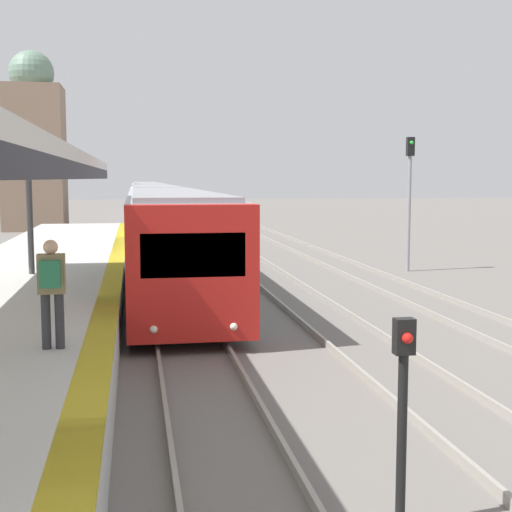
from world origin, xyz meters
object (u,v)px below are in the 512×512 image
object	(u,v)px
person_on_platform	(51,285)
train_near	(151,205)
signal_mast_far	(409,188)
signal_post_near	(403,401)

from	to	relation	value
person_on_platform	train_near	world-z (taller)	train_near
train_near	signal_mast_far	distance (m)	24.72
person_on_platform	train_near	distance (m)	37.68
signal_post_near	signal_mast_far	bearing A→B (deg)	68.14
train_near	person_on_platform	bearing A→B (deg)	-93.62
train_near	signal_post_near	xyz separation A→B (m)	(1.48, -42.00, -0.42)
signal_post_near	signal_mast_far	world-z (taller)	signal_mast_far
person_on_platform	train_near	size ratio (longest dim) A/B	0.02
train_near	signal_mast_far	world-z (taller)	signal_mast_far
signal_mast_far	person_on_platform	bearing A→B (deg)	-128.10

